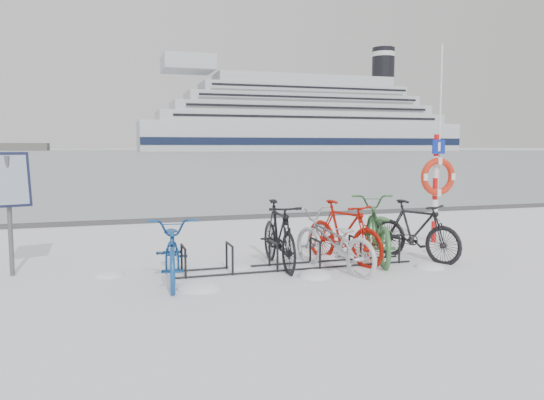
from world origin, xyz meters
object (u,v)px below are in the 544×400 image
Objects in this scene: bike_rack at (294,257)px; cruise_ferry at (302,122)px; lifebuoy_station at (437,177)px; info_board at (8,187)px.

cruise_ferry is at bearing 69.77° from bike_rack.
info_board is at bearing -176.03° from lifebuoy_station.
info_board is 7.84m from lifebuoy_station.
cruise_ferry is (73.04, 206.48, 11.06)m from lifebuoy_station.
bike_rack is 3.91m from lifebuoy_station.
lifebuoy_station is at bearing -109.48° from cruise_ferry.
cruise_ferry reaches higher than info_board.
lifebuoy_station reaches higher than bike_rack.
bike_rack is 0.03× the size of cruise_ferry.
lifebuoy_station is (3.51, 1.26, 1.17)m from bike_rack.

